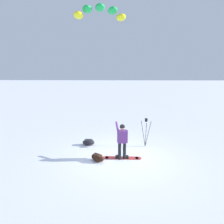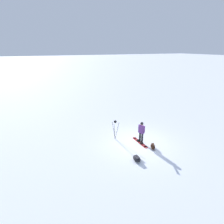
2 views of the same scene
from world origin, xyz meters
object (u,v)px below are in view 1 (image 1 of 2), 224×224
object	(u,v)px
snowboarder	(122,138)
gear_bag_large	(88,142)
gear_bag_small	(98,157)
snowboard	(122,158)
camera_tripod	(146,127)
traction_kite	(100,12)

from	to	relation	value
snowboarder	gear_bag_large	bearing A→B (deg)	-38.57
snowboarder	gear_bag_small	bearing A→B (deg)	15.72
snowboard	camera_tripod	xyz separation A→B (m)	(-1.19, -1.43, 1.03)
snowboard	traction_kite	world-z (taller)	traction_kite
camera_tripod	snowboarder	bearing A→B (deg)	51.63
gear_bag_large	traction_kite	bearing A→B (deg)	-88.58
snowboarder	traction_kite	distance (m)	10.99
traction_kite	gear_bag_small	distance (m)	11.62
gear_bag_small	gear_bag_large	bearing A→B (deg)	-66.34
snowboarder	traction_kite	size ratio (longest dim) A/B	0.38
snowboard	gear_bag_large	world-z (taller)	gear_bag_large
gear_bag_large	gear_bag_small	world-z (taller)	gear_bag_small
traction_kite	camera_tripod	distance (m)	10.22
gear_bag_large	gear_bag_small	bearing A→B (deg)	113.66
snowboard	camera_tripod	distance (m)	2.13
snowboarder	camera_tripod	world-z (taller)	snowboarder
snowboard	camera_tripod	bearing A→B (deg)	-129.74
traction_kite	gear_bag_large	size ratio (longest dim) A/B	6.81
snowboard	gear_bag_large	xyz separation A→B (m)	(1.80, -1.37, 0.14)
snowboarder	traction_kite	bearing A→B (deg)	-75.78
snowboard	camera_tripod	size ratio (longest dim) A/B	1.16
snowboard	gear_bag_small	xyz separation A→B (m)	(1.04, 0.36, 0.15)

